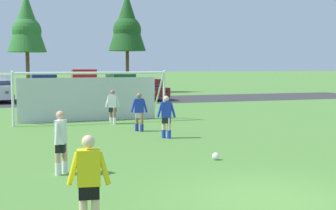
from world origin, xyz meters
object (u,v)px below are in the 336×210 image
object	(u,v)px
parked_car_slot_center_left	(43,88)
player_striker_near	(61,143)
soccer_goal	(90,96)
player_defender_far	(139,112)
parked_car_slot_right	(150,89)
parked_car_slot_center_right	(121,87)
referee	(89,184)
parked_car_slot_center	(84,84)
soccer_ball	(216,156)
player_midfield_center	(113,107)
player_winger_left	(166,117)

from	to	relation	value
parked_car_slot_center_left	player_striker_near	bearing A→B (deg)	-91.58
soccer_goal	parked_car_slot_center_left	distance (m)	12.78
player_defender_far	soccer_goal	bearing A→B (deg)	109.84
soccer_goal	player_defender_far	bearing A→B (deg)	-70.16
player_defender_far	parked_car_slot_right	size ratio (longest dim) A/B	0.38
parked_car_slot_center_left	parked_car_slot_center_right	size ratio (longest dim) A/B	1.00
referee	parked_car_slot_center_left	distance (m)	27.87
parked_car_slot_center	parked_car_slot_right	bearing A→B (deg)	-6.89
soccer_ball	player_striker_near	distance (m)	4.56
player_striker_near	parked_car_slot_center	world-z (taller)	parked_car_slot_center
player_striker_near	parked_car_slot_center	distance (m)	24.88
soccer_ball	player_midfield_center	world-z (taller)	player_midfield_center
soccer_ball	player_defender_far	world-z (taller)	player_defender_far
player_striker_near	parked_car_slot_center_left	world-z (taller)	parked_car_slot_center_left
soccer_ball	soccer_goal	distance (m)	10.80
parked_car_slot_center	parked_car_slot_center_left	bearing A→B (deg)	-162.39
referee	player_defender_far	bearing A→B (deg)	71.52
referee	player_defender_far	size ratio (longest dim) A/B	1.00
player_midfield_center	player_winger_left	size ratio (longest dim) A/B	1.00
soccer_ball	parked_car_slot_right	xyz separation A→B (m)	(4.68, 23.54, 0.77)
player_midfield_center	player_winger_left	bearing A→B (deg)	-76.89
soccer_goal	parked_car_slot_center_left	world-z (taller)	soccer_goal
soccer_ball	soccer_goal	world-z (taller)	soccer_goal
soccer_goal	parked_car_slot_right	size ratio (longest dim) A/B	1.73
player_defender_far	parked_car_slot_center	size ratio (longest dim) A/B	0.33
player_striker_near	player_winger_left	distance (m)	6.38
player_defender_far	referee	bearing A→B (deg)	-108.48
soccer_goal	parked_car_slot_right	xyz separation A→B (m)	(6.84, 13.02, -0.42)
soccer_goal	parked_car_slot_center_left	size ratio (longest dim) A/B	1.60
player_midfield_center	parked_car_slot_right	xyz separation A→B (m)	(5.96, 14.37, 0.05)
referee	player_midfield_center	size ratio (longest dim) A/B	1.00
player_defender_far	parked_car_slot_center_right	world-z (taller)	parked_car_slot_center_right
player_winger_left	parked_car_slot_center_left	bearing A→B (deg)	101.04
player_striker_near	player_midfield_center	xyz separation A→B (m)	(3.20, 9.56, 0.00)
referee	player_winger_left	size ratio (longest dim) A/B	1.00
parked_car_slot_center_left	soccer_ball	bearing A→B (deg)	-80.60
referee	player_winger_left	distance (m)	9.91
player_midfield_center	parked_car_slot_center	xyz separation A→B (m)	(0.61, 15.02, 0.52)
player_striker_near	parked_car_slot_right	world-z (taller)	parked_car_slot_right
player_midfield_center	player_defender_far	world-z (taller)	same
player_striker_near	player_midfield_center	size ratio (longest dim) A/B	1.00
player_midfield_center	soccer_goal	bearing A→B (deg)	123.08
parked_car_slot_center_left	soccer_goal	bearing A→B (deg)	-82.49
parked_car_slot_center_right	parked_car_slot_right	size ratio (longest dim) A/B	1.08
player_defender_far	parked_car_slot_center_right	size ratio (longest dim) A/B	0.35
player_defender_far	player_winger_left	world-z (taller)	same
soccer_ball	parked_car_slot_right	distance (m)	24.01
player_defender_far	parked_car_slot_center	bearing A→B (deg)	89.98
referee	player_striker_near	world-z (taller)	same
soccer_ball	soccer_goal	xyz separation A→B (m)	(-2.17, 10.51, 1.18)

